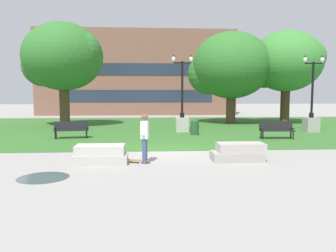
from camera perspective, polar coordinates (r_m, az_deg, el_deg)
ground_plane at (r=13.74m, az=-0.10°, el=-4.43°), size 140.00×140.00×0.00m
grass_lawn at (r=23.64m, az=-1.66°, el=-0.23°), size 40.00×20.00×0.02m
concrete_block_center at (r=11.55m, az=-11.61°, el=-4.89°), size 1.80×0.90×0.64m
concrete_block_left at (r=12.04m, az=12.17°, el=-4.48°), size 1.87×0.90×0.64m
person_skateboarder at (r=11.30m, az=-4.08°, el=-1.64°), size 0.29×0.61×1.71m
skateboard at (r=11.50m, az=-5.63°, el=-5.97°), size 1.03×0.53×0.14m
puddle at (r=10.11m, az=-20.90°, el=-8.39°), size 1.45×1.45×0.01m
park_bench_near_left at (r=18.42m, az=18.37°, el=-0.49°), size 1.83×0.63×0.90m
park_bench_near_right at (r=18.40m, az=-16.50°, el=-0.44°), size 1.86×0.77×0.90m
lamp_post_right at (r=20.77m, az=2.47°, el=1.73°), size 1.32×0.80×4.83m
lamp_post_center at (r=22.51m, az=23.68°, el=1.54°), size 1.32×0.80×4.78m
tree_near_right at (r=25.70m, az=-17.95°, el=11.24°), size 6.10×5.81×7.59m
tree_far_right at (r=27.24m, az=10.83°, el=10.18°), size 6.60×6.28×7.37m
tree_far_left at (r=28.43m, az=19.77°, el=10.39°), size 5.98×5.69×7.43m
trash_bin at (r=19.22m, az=4.68°, el=-0.09°), size 0.49×0.49×0.96m
building_facade_distant at (r=38.10m, az=-5.46°, el=9.28°), size 23.05×1.03×9.82m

